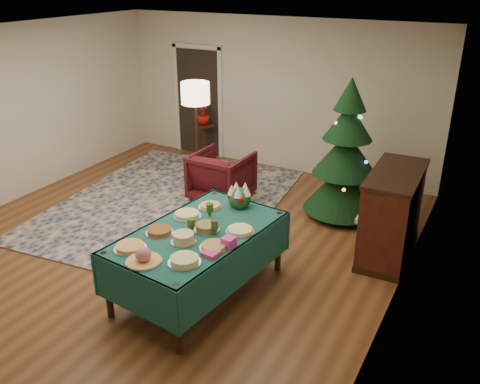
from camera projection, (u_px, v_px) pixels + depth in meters
The scene contains 26 objects.
room_shell at pixel (154, 152), 6.26m from camera, with size 7.00×7.00×7.00m.
doorway at pixel (198, 99), 9.86m from camera, with size 1.08×0.04×2.16m.
rug at pixel (170, 203), 8.07m from camera, with size 3.20×4.20×0.02m, color #131A48.
buffet_table at pixel (199, 244), 5.62m from camera, with size 1.41×2.14×0.78m.
platter_0 at pixel (130, 247), 5.20m from camera, with size 0.34×0.34×0.05m.
platter_1 at pixel (143, 256), 4.95m from camera, with size 0.36×0.36×0.17m.
platter_2 at pixel (184, 260), 4.95m from camera, with size 0.33×0.33×0.06m.
platter_3 at pixel (159, 231), 5.51m from camera, with size 0.31×0.31×0.05m.
platter_4 at pixel (183, 238), 5.32m from camera, with size 0.27×0.27×0.11m.
platter_5 at pixel (214, 246), 5.22m from camera, with size 0.30×0.30×0.04m.
platter_6 at pixel (187, 215), 5.88m from camera, with size 0.33×0.33×0.05m.
platter_7 at pixel (207, 227), 5.57m from camera, with size 0.29×0.29×0.08m.
platter_8 at pixel (240, 230), 5.54m from camera, with size 0.32×0.32×0.04m.
platter_9 at pixel (210, 206), 6.11m from camera, with size 0.28×0.28×0.04m.
goblet_0 at pixel (210, 211), 5.82m from camera, with size 0.08×0.08×0.18m.
goblet_1 at pixel (215, 227), 5.44m from camera, with size 0.08×0.08×0.18m.
goblet_2 at pixel (191, 226), 5.47m from camera, with size 0.08×0.08×0.18m.
napkin_stack at pixel (211, 253), 5.09m from camera, with size 0.16×0.16×0.04m, color #E53F7C.
gift_box at pixel (229, 242), 5.24m from camera, with size 0.13×0.13×0.10m, color #DE3DB3.
centerpiece at pixel (240, 196), 6.09m from camera, with size 0.28×0.28×0.32m.
armchair at pixel (222, 174), 8.06m from camera, with size 0.85×0.79×0.87m, color #460F15.
floor_lamp at pixel (196, 100), 7.87m from camera, with size 0.44×0.44×1.83m.
side_table at pixel (204, 142), 9.81m from camera, with size 0.40×0.40×0.71m.
potted_plant at pixel (204, 118), 9.62m from camera, with size 0.24×0.43×0.24m, color #A3120B.
christmas_tree at pixel (346, 156), 7.34m from camera, with size 1.18×1.18×2.08m.
piano at pixel (391, 215), 6.43m from camera, with size 0.66×1.35×1.15m.
Camera 1 is at (3.76, -4.71, 3.42)m, focal length 38.00 mm.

